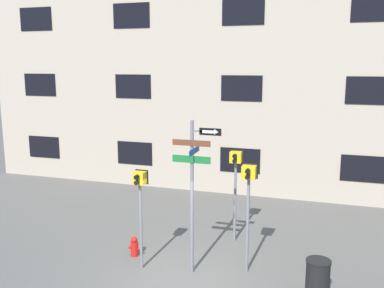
{
  "coord_description": "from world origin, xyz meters",
  "views": [
    {
      "loc": [
        3.35,
        -9.58,
        5.46
      ],
      "look_at": [
        0.15,
        0.49,
        3.47
      ],
      "focal_mm": 40.0,
      "sensor_mm": 36.0,
      "label": 1
    }
  ],
  "objects_px": {
    "pedestrian_signal_right": "(249,189)",
    "trash_bin": "(317,281)",
    "pedestrian_signal_across": "(236,171)",
    "fire_hydrant": "(134,247)",
    "street_sign_pole": "(194,182)",
    "pedestrian_signal_left": "(140,194)"
  },
  "relations": [
    {
      "from": "fire_hydrant",
      "to": "trash_bin",
      "type": "distance_m",
      "value": 5.16
    },
    {
      "from": "street_sign_pole",
      "to": "fire_hydrant",
      "type": "height_order",
      "value": "street_sign_pole"
    },
    {
      "from": "pedestrian_signal_across",
      "to": "fire_hydrant",
      "type": "distance_m",
      "value": 3.74
    },
    {
      "from": "pedestrian_signal_right",
      "to": "trash_bin",
      "type": "bearing_deg",
      "value": -27.45
    },
    {
      "from": "pedestrian_signal_left",
      "to": "street_sign_pole",
      "type": "bearing_deg",
      "value": 8.38
    },
    {
      "from": "pedestrian_signal_across",
      "to": "trash_bin",
      "type": "distance_m",
      "value": 4.2
    },
    {
      "from": "pedestrian_signal_left",
      "to": "pedestrian_signal_across",
      "type": "bearing_deg",
      "value": 52.08
    },
    {
      "from": "fire_hydrant",
      "to": "pedestrian_signal_right",
      "type": "bearing_deg",
      "value": 0.78
    },
    {
      "from": "street_sign_pole",
      "to": "fire_hydrant",
      "type": "relative_size",
      "value": 7.01
    },
    {
      "from": "pedestrian_signal_left",
      "to": "trash_bin",
      "type": "bearing_deg",
      "value": -3.39
    },
    {
      "from": "fire_hydrant",
      "to": "trash_bin",
      "type": "bearing_deg",
      "value": -10.09
    },
    {
      "from": "pedestrian_signal_left",
      "to": "pedestrian_signal_across",
      "type": "relative_size",
      "value": 0.95
    },
    {
      "from": "fire_hydrant",
      "to": "trash_bin",
      "type": "relative_size",
      "value": 0.57
    },
    {
      "from": "pedestrian_signal_right",
      "to": "fire_hydrant",
      "type": "height_order",
      "value": "pedestrian_signal_right"
    },
    {
      "from": "trash_bin",
      "to": "pedestrian_signal_across",
      "type": "bearing_deg",
      "value": 132.0
    },
    {
      "from": "fire_hydrant",
      "to": "trash_bin",
      "type": "xyz_separation_m",
      "value": [
        5.08,
        -0.9,
        0.24
      ]
    },
    {
      "from": "pedestrian_signal_left",
      "to": "fire_hydrant",
      "type": "height_order",
      "value": "pedestrian_signal_left"
    },
    {
      "from": "trash_bin",
      "to": "pedestrian_signal_left",
      "type": "bearing_deg",
      "value": 176.61
    },
    {
      "from": "pedestrian_signal_left",
      "to": "pedestrian_signal_right",
      "type": "distance_m",
      "value": 2.83
    },
    {
      "from": "fire_hydrant",
      "to": "pedestrian_signal_across",
      "type": "bearing_deg",
      "value": 37.69
    },
    {
      "from": "pedestrian_signal_left",
      "to": "pedestrian_signal_right",
      "type": "height_order",
      "value": "pedestrian_signal_right"
    },
    {
      "from": "pedestrian_signal_across",
      "to": "pedestrian_signal_left",
      "type": "bearing_deg",
      "value": -127.92
    }
  ]
}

